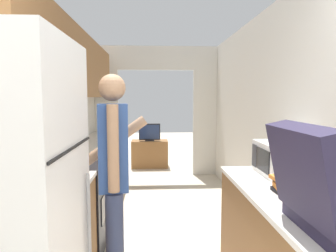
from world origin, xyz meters
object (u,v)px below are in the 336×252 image
range_oven (75,203)px  television (150,132)px  microwave (280,159)px  tv_cabinet (150,154)px  person (114,181)px  book_stack (293,187)px  suitcase (336,197)px

range_oven → television: (0.74, 3.43, 0.32)m
microwave → tv_cabinet: 4.29m
television → range_oven: bearing=-102.1°
tv_cabinet → range_oven: bearing=-102.0°
person → television: (0.23, 4.26, -0.15)m
book_stack → television: (-0.99, 4.55, -0.17)m
suitcase → television: size_ratio=1.24×
range_oven → tv_cabinet: range_oven is taller
suitcase → person: bearing=143.9°
range_oven → suitcase: 2.45m
book_stack → tv_cabinet: book_stack is taller
suitcase → microwave: 1.09m
person → television: bearing=-10.6°
microwave → person: bearing=-170.4°
microwave → book_stack: (-0.14, -0.52, -0.08)m
person → tv_cabinet: (0.23, 4.30, -0.62)m
book_stack → tv_cabinet: bearing=102.2°
person → microwave: 1.38m
suitcase → tv_cabinet: size_ratio=0.72×
tv_cabinet → microwave: bearing=-74.5°
range_oven → book_stack: range_oven is taller
microwave → tv_cabinet: microwave is taller
book_stack → television: size_ratio=0.61×
range_oven → television: range_oven is taller
television → microwave: bearing=-74.4°
range_oven → book_stack: (1.73, -1.13, 0.49)m
tv_cabinet → person: bearing=-93.0°
television → person: bearing=-93.0°
range_oven → microwave: bearing=-18.0°
book_stack → suitcase: bearing=-96.1°
suitcase → microwave: (0.20, 1.07, -0.04)m
person → television: 4.27m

